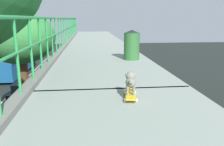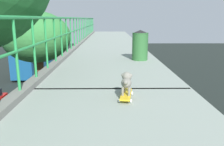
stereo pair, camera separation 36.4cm
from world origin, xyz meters
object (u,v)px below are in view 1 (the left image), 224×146
(toy_skateboard, at_px, (130,94))
(small_dog, at_px, (131,80))
(city_bus, at_px, (16,58))
(litter_bin, at_px, (132,45))
(car_black_seventh, at_px, (25,90))

(toy_skateboard, distance_m, small_dog, 0.21)
(small_dog, bearing_deg, city_bus, 110.59)
(city_bus, distance_m, small_dog, 27.38)
(city_bus, distance_m, litter_bin, 24.67)
(toy_skateboard, bearing_deg, city_bus, 110.56)
(city_bus, relative_size, small_dog, 30.67)
(city_bus, xyz_separation_m, small_dog, (9.53, -25.38, 3.87))
(small_dog, bearing_deg, car_black_seventh, 111.12)
(car_black_seventh, bearing_deg, small_dog, -68.88)
(car_black_seventh, relative_size, toy_skateboard, 8.15)
(city_bus, height_order, small_dog, small_dog)
(city_bus, bearing_deg, small_dog, -69.41)
(car_black_seventh, distance_m, litter_bin, 15.25)
(car_black_seventh, height_order, toy_skateboard, toy_skateboard)
(litter_bin, bearing_deg, small_dog, -100.95)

